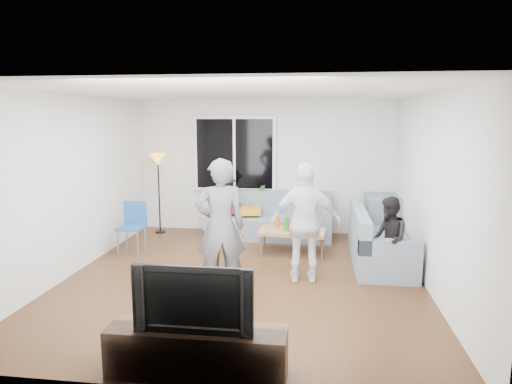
# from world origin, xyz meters

# --- Properties ---
(floor) EXTENTS (5.00, 5.50, 0.04)m
(floor) POSITION_xyz_m (0.00, 0.00, -0.02)
(floor) COLOR #56351C
(floor) RESTS_ON ground
(ceiling) EXTENTS (5.00, 5.50, 0.04)m
(ceiling) POSITION_xyz_m (0.00, 0.00, 2.62)
(ceiling) COLOR white
(ceiling) RESTS_ON ground
(wall_back) EXTENTS (5.00, 0.04, 2.60)m
(wall_back) POSITION_xyz_m (0.00, 2.77, 1.30)
(wall_back) COLOR silver
(wall_back) RESTS_ON ground
(wall_front) EXTENTS (5.00, 0.04, 2.60)m
(wall_front) POSITION_xyz_m (0.00, -2.77, 1.30)
(wall_front) COLOR silver
(wall_front) RESTS_ON ground
(wall_left) EXTENTS (0.04, 5.50, 2.60)m
(wall_left) POSITION_xyz_m (-2.52, 0.00, 1.30)
(wall_left) COLOR silver
(wall_left) RESTS_ON ground
(wall_right) EXTENTS (0.04, 5.50, 2.60)m
(wall_right) POSITION_xyz_m (2.52, 0.00, 1.30)
(wall_right) COLOR silver
(wall_right) RESTS_ON ground
(window_frame) EXTENTS (1.62, 0.06, 1.47)m
(window_frame) POSITION_xyz_m (-0.60, 2.69, 1.55)
(window_frame) COLOR white
(window_frame) RESTS_ON wall_back
(window_glass) EXTENTS (1.50, 0.02, 1.35)m
(window_glass) POSITION_xyz_m (-0.60, 2.65, 1.55)
(window_glass) COLOR black
(window_glass) RESTS_ON window_frame
(window_mullion) EXTENTS (0.05, 0.03, 1.35)m
(window_mullion) POSITION_xyz_m (-0.60, 2.64, 1.55)
(window_mullion) COLOR white
(window_mullion) RESTS_ON window_frame
(radiator) EXTENTS (1.30, 0.12, 0.62)m
(radiator) POSITION_xyz_m (-0.60, 2.65, 0.31)
(radiator) COLOR silver
(radiator) RESTS_ON floor
(potted_plant) EXTENTS (0.22, 0.20, 0.34)m
(potted_plant) POSITION_xyz_m (-0.07, 2.62, 0.79)
(potted_plant) COLOR #2F6026
(potted_plant) RESTS_ON radiator
(vase) EXTENTS (0.18, 0.18, 0.15)m
(vase) POSITION_xyz_m (-0.87, 2.62, 0.70)
(vase) COLOR silver
(vase) RESTS_ON radiator
(sofa_back_section) EXTENTS (2.30, 0.85, 0.85)m
(sofa_back_section) POSITION_xyz_m (0.14, 2.27, 0.42)
(sofa_back_section) COLOR slate
(sofa_back_section) RESTS_ON floor
(sofa_right_section) EXTENTS (2.00, 0.85, 0.85)m
(sofa_right_section) POSITION_xyz_m (2.02, 0.97, 0.42)
(sofa_right_section) COLOR slate
(sofa_right_section) RESTS_ON floor
(sofa_corner) EXTENTS (0.85, 0.85, 0.85)m
(sofa_corner) POSITION_xyz_m (2.34, 2.27, 0.42)
(sofa_corner) COLOR slate
(sofa_corner) RESTS_ON floor
(cushion_yellow) EXTENTS (0.44, 0.39, 0.14)m
(cushion_yellow) POSITION_xyz_m (-0.23, 2.25, 0.51)
(cushion_yellow) COLOR #BF861C
(cushion_yellow) RESTS_ON sofa_back_section
(cushion_red) EXTENTS (0.45, 0.42, 0.13)m
(cushion_red) POSITION_xyz_m (-0.51, 2.33, 0.51)
(cushion_red) COLOR maroon
(cushion_red) RESTS_ON sofa_back_section
(coffee_table) EXTENTS (1.15, 0.69, 0.40)m
(coffee_table) POSITION_xyz_m (0.62, 1.31, 0.20)
(coffee_table) COLOR #A68850
(coffee_table) RESTS_ON floor
(pitcher) EXTENTS (0.17, 0.17, 0.17)m
(pitcher) POSITION_xyz_m (0.56, 1.28, 0.49)
(pitcher) COLOR maroon
(pitcher) RESTS_ON coffee_table
(side_chair) EXTENTS (0.41, 0.41, 0.86)m
(side_chair) POSITION_xyz_m (-2.05, 0.94, 0.43)
(side_chair) COLOR #215393
(side_chair) RESTS_ON floor
(floor_lamp) EXTENTS (0.32, 0.32, 1.56)m
(floor_lamp) POSITION_xyz_m (-2.05, 2.34, 0.78)
(floor_lamp) COLOR #FD9C2F
(floor_lamp) RESTS_ON floor
(player_left) EXTENTS (0.74, 0.59, 1.77)m
(player_left) POSITION_xyz_m (-0.20, -0.57, 0.88)
(player_left) COLOR #4F4F54
(player_left) RESTS_ON floor
(player_right) EXTENTS (1.00, 0.47, 1.66)m
(player_right) POSITION_xyz_m (0.87, 0.02, 0.83)
(player_right) COLOR silver
(player_right) RESTS_ON floor
(spectator_right) EXTENTS (0.51, 0.62, 1.19)m
(spectator_right) POSITION_xyz_m (2.02, 0.19, 0.60)
(spectator_right) COLOR black
(spectator_right) RESTS_ON floor
(spectator_back) EXTENTS (0.88, 0.64, 1.22)m
(spectator_back) POSITION_xyz_m (-0.72, 2.30, 0.61)
(spectator_back) COLOR black
(spectator_back) RESTS_ON floor
(tv_console) EXTENTS (1.60, 0.40, 0.44)m
(tv_console) POSITION_xyz_m (-0.02, -2.50, 0.22)
(tv_console) COLOR #35261A
(tv_console) RESTS_ON floor
(television) EXTENTS (1.05, 0.14, 0.61)m
(television) POSITION_xyz_m (-0.02, -2.50, 0.74)
(television) COLOR black
(television) RESTS_ON tv_console
(bottle_d) EXTENTS (0.07, 0.07, 0.21)m
(bottle_d) POSITION_xyz_m (0.85, 1.23, 0.51)
(bottle_d) COLOR #F45115
(bottle_d) RESTS_ON coffee_table
(bottle_e) EXTENTS (0.07, 0.07, 0.23)m
(bottle_e) POSITION_xyz_m (1.00, 1.44, 0.51)
(bottle_e) COLOR black
(bottle_e) RESTS_ON coffee_table
(bottle_b) EXTENTS (0.08, 0.08, 0.25)m
(bottle_b) POSITION_xyz_m (0.53, 1.22, 0.52)
(bottle_b) COLOR #208A19
(bottle_b) RESTS_ON coffee_table
(bottle_a) EXTENTS (0.07, 0.07, 0.20)m
(bottle_a) POSITION_xyz_m (0.37, 1.40, 0.50)
(bottle_a) COLOR #E0570D
(bottle_a) RESTS_ON coffee_table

